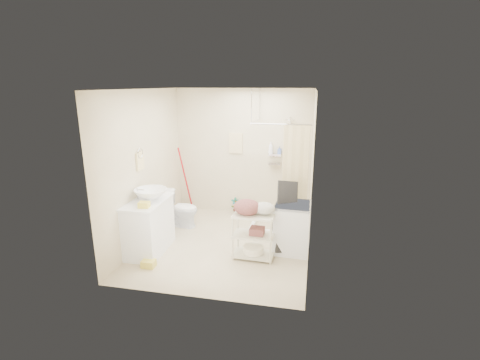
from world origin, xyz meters
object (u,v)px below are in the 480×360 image
object	(u,v)px
washing_machine	(292,227)
laundry_rack	(254,232)
toilet	(180,209)
vanity	(149,226)

from	to	relation	value
washing_machine	laundry_rack	distance (m)	0.69
toilet	washing_machine	xyz separation A→B (m)	(2.18, -0.63, 0.06)
vanity	toilet	distance (m)	1.11
vanity	laundry_rack	distance (m)	1.72
washing_machine	laundry_rack	bearing A→B (deg)	-144.54
vanity	laundry_rack	world-z (taller)	laundry_rack
laundry_rack	washing_machine	bearing A→B (deg)	34.89
toilet	laundry_rack	xyz separation A→B (m)	(1.60, -0.99, 0.09)
vanity	toilet	bearing A→B (deg)	82.71
toilet	vanity	bearing A→B (deg)	178.95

